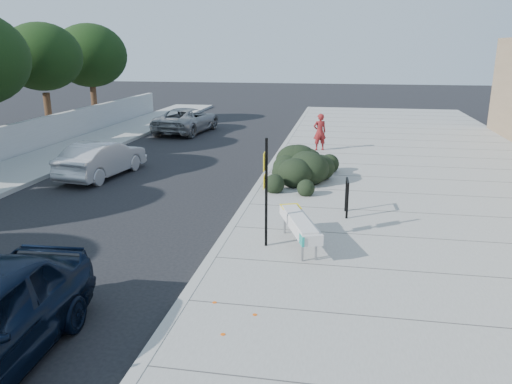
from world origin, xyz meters
TOP-DOWN VIEW (x-y plane):
  - ground at (0.00, 0.00)m, footprint 120.00×120.00m
  - sidewalk_near at (5.60, 5.00)m, footprint 11.20×50.00m
  - curb_near at (0.00, 5.00)m, footprint 0.22×50.00m
  - curb_far at (-8.00, 5.00)m, footprint 0.22×50.00m
  - tree_far_e at (-12.50, 14.00)m, footprint 4.00×4.00m
  - tree_far_f at (-12.50, 19.00)m, footprint 4.40×4.40m
  - bench at (1.86, 1.00)m, footprint 1.19×2.33m
  - bike_rack at (2.94, 3.50)m, footprint 0.10×0.69m
  - sign_post at (1.08, 0.88)m, footprint 0.10×0.30m
  - hedge at (1.50, 7.00)m, footprint 2.58×4.04m
  - wagon_silver at (-6.00, 6.92)m, footprint 1.93×4.21m
  - suv_silver at (-6.00, 17.23)m, footprint 2.91×5.29m
  - pedestrian at (1.71, 12.63)m, footprint 0.71×0.59m

SIDE VIEW (x-z plane):
  - ground at x=0.00m, z-range 0.00..0.00m
  - sidewalk_near at x=5.60m, z-range 0.00..0.15m
  - curb_near at x=0.00m, z-range 0.00..0.17m
  - curb_far at x=-8.00m, z-range 0.00..0.17m
  - wagon_silver at x=-6.00m, z-range 0.00..1.34m
  - bench at x=1.86m, z-range 0.35..1.04m
  - suv_silver at x=-6.00m, z-range 0.00..1.40m
  - bike_rack at x=2.94m, z-range 0.25..1.26m
  - hedge at x=1.50m, z-range 0.15..1.55m
  - pedestrian at x=1.71m, z-range 0.15..1.81m
  - sign_post at x=1.08m, z-range 0.32..2.88m
  - tree_far_e at x=-12.50m, z-range 1.23..7.13m
  - tree_far_f at x=-12.50m, z-range 1.15..7.22m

